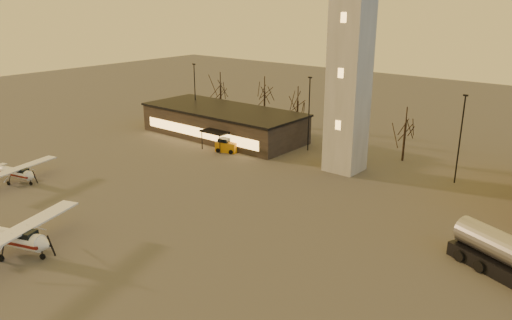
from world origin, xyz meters
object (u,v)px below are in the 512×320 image
(control_tower, at_px, (352,32))
(cessna_front, at_px, (17,242))
(fuel_truck, at_px, (506,260))
(service_cart, at_px, (227,147))
(terminal, at_px, (223,123))
(cessna_rear, at_px, (18,175))

(control_tower, bearing_deg, cessna_front, -105.51)
(fuel_truck, height_order, service_cart, fuel_truck)
(control_tower, bearing_deg, terminal, 174.85)
(terminal, bearing_deg, cessna_rear, -98.42)
(cessna_rear, bearing_deg, terminal, 67.97)
(control_tower, bearing_deg, service_cart, -167.70)
(cessna_front, bearing_deg, cessna_rear, 134.46)
(control_tower, height_order, terminal, control_tower)
(cessna_front, distance_m, cessna_rear, 18.37)
(control_tower, relative_size, terminal, 1.28)
(fuel_truck, xyz_separation_m, service_cart, (-37.92, 10.23, -0.58))
(terminal, relative_size, fuel_truck, 2.79)
(cessna_front, bearing_deg, service_cart, 81.91)
(fuel_truck, distance_m, service_cart, 39.28)
(terminal, bearing_deg, cessna_front, -72.09)
(terminal, bearing_deg, fuel_truck, -19.83)
(service_cart, bearing_deg, terminal, 120.13)
(cessna_front, distance_m, fuel_truck, 38.34)
(control_tower, height_order, cessna_rear, control_tower)
(control_tower, xyz_separation_m, fuel_truck, (21.69, -13.77, -15.03))
(terminal, bearing_deg, control_tower, -5.15)
(cessna_rear, distance_m, service_cart, 25.95)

